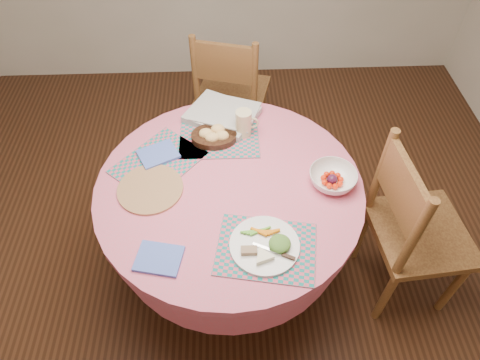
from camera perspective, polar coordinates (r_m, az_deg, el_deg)
The scene contains 15 objects.
ground at distance 2.58m, azimuth -1.13°, elevation -11.50°, with size 4.00×4.00×0.00m, color #331C0F.
dining_table at distance 2.12m, azimuth -1.35°, elevation -4.04°, with size 1.24×1.24×0.75m.
chair_right at distance 2.25m, azimuth 21.91°, elevation -6.04°, with size 0.49×0.51×1.01m.
chair_back at distance 2.88m, azimuth -1.29°, elevation 11.65°, with size 0.54×0.53×0.97m.
placemat_front at distance 1.76m, azimuth 3.51°, elevation -9.14°, with size 0.40×0.30×0.01m, color #157A76.
placemat_left at distance 2.10m, azimuth -10.82°, elevation 2.33°, with size 0.40×0.30×0.01m, color #157A76.
placemat_back at distance 2.18m, azimuth -2.78°, elevation 5.65°, with size 0.40×0.30×0.01m, color #157A76.
wicker_trivet at distance 1.99m, azimuth -11.87°, elevation -1.15°, with size 0.30×0.30×0.01m, color olive.
napkin_near at distance 1.76m, azimuth -10.76°, elevation -10.25°, with size 0.18×0.14×0.01m, color #4F6ACC.
napkin_far at distance 2.12m, azimuth -10.85°, elevation 3.40°, with size 0.18×0.14×0.01m, color #4F6ACC.
dinner_plate at distance 1.75m, azimuth 3.53°, elevation -8.66°, with size 0.29×0.29×0.05m.
bread_bowl at distance 2.15m, azimuth -3.47°, elevation 5.98°, with size 0.23×0.23×0.08m.
latte_mug at distance 2.15m, azimuth 0.53°, elevation 7.60°, with size 0.12×0.08×0.14m.
fruit_bowl at distance 1.99m, azimuth 12.23°, elevation 0.21°, with size 0.24×0.24×0.07m.
newspaper_stack at distance 2.28m, azimuth -2.34°, elevation 8.78°, with size 0.43×0.40×0.04m.
Camera 1 is at (-0.00, -1.28, 2.24)m, focal length 32.00 mm.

